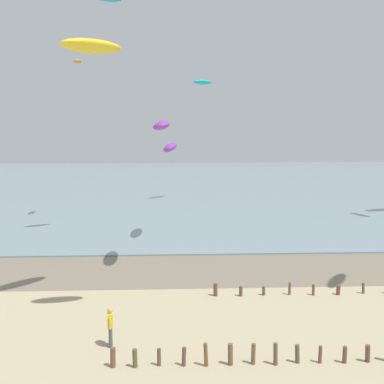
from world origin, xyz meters
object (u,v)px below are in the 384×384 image
at_px(person_nearest_camera, 110,326).
at_px(kite_aloft_9, 203,82).
at_px(kite_aloft_7, 161,125).
at_px(kite_aloft_2, 170,147).
at_px(kite_aloft_0, 77,61).
at_px(kite_aloft_11, 92,46).

bearing_deg(person_nearest_camera, kite_aloft_9, 80.21).
bearing_deg(kite_aloft_7, kite_aloft_2, 174.52).
height_order(kite_aloft_2, kite_aloft_7, kite_aloft_7).
relative_size(kite_aloft_7, kite_aloft_9, 1.19).
bearing_deg(kite_aloft_9, kite_aloft_2, -146.93).
relative_size(kite_aloft_0, kite_aloft_11, 0.51).
relative_size(kite_aloft_2, kite_aloft_9, 1.26).
xyz_separation_m(kite_aloft_9, kite_aloft_11, (-7.36, -31.27, -0.26)).
distance_m(person_nearest_camera, kite_aloft_7, 13.91).
relative_size(person_nearest_camera, kite_aloft_7, 0.52).
xyz_separation_m(kite_aloft_0, kite_aloft_7, (7.58, -15.30, -5.31)).
relative_size(kite_aloft_0, kite_aloft_2, 0.53).
bearing_deg(kite_aloft_11, kite_aloft_7, 16.64).
relative_size(person_nearest_camera, kite_aloft_0, 0.93).
distance_m(kite_aloft_7, kite_aloft_9, 25.76).
bearing_deg(kite_aloft_2, kite_aloft_11, 167.99).
xyz_separation_m(person_nearest_camera, kite_aloft_9, (6.23, 36.13, 12.32)).
xyz_separation_m(kite_aloft_0, kite_aloft_11, (4.37, -21.49, -1.43)).
relative_size(person_nearest_camera, kite_aloft_11, 0.48).
bearing_deg(person_nearest_camera, kite_aloft_0, 101.79).
relative_size(kite_aloft_0, kite_aloft_9, 0.66).
distance_m(kite_aloft_9, kite_aloft_11, 32.13).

